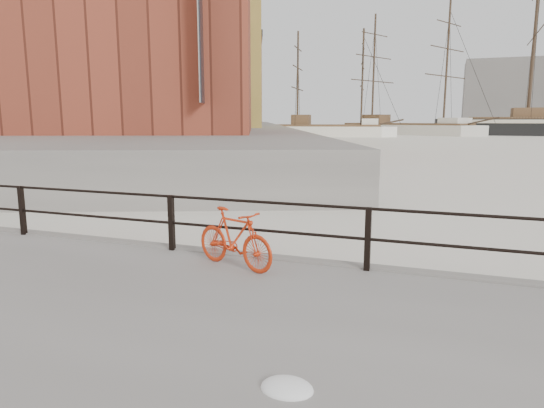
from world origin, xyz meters
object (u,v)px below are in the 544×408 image
Objects in this scene: schooner_mid at (405,135)px; schooner_left at (328,137)px; workboat_far at (138,141)px; bicycle at (234,238)px; workboat_near at (139,147)px.

schooner_mid reaches higher than schooner_left.
schooner_mid is 47.13m from workboat_far.
workboat_far is at bearing -137.28° from schooner_left.
bicycle is 0.14× the size of workboat_far.
schooner_left is at bearing 29.43° from workboat_far.
schooner_left reaches higher than workboat_far.
schooner_mid is 2.76× the size of workboat_far.
schooner_mid is 52.81m from workboat_near.
schooner_mid is 2.69× the size of workboat_near.
bicycle is 0.14× the size of workboat_near.
workboat_far is (-19.17, -22.60, 0.00)m from schooner_left.
bicycle is 82.05m from schooner_mid.
workboat_near is (-21.07, -48.42, 0.00)m from schooner_mid.
bicycle is 0.07× the size of schooner_left.
bicycle is at bearing -73.45° from workboat_far.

